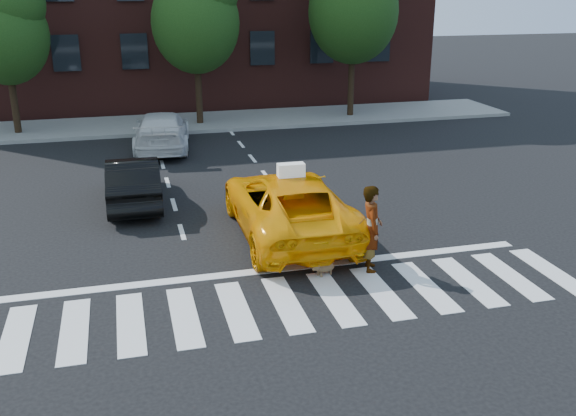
{
  "coord_description": "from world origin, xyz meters",
  "views": [
    {
      "loc": [
        -2.84,
        -10.93,
        6.0
      ],
      "look_at": [
        0.69,
        2.48,
        1.1
      ],
      "focal_mm": 40.0,
      "sensor_mm": 36.0,
      "label": 1
    }
  ],
  "objects": [
    {
      "name": "ground",
      "position": [
        0.0,
        0.0,
        0.0
      ],
      "size": [
        120.0,
        120.0,
        0.0
      ],
      "primitive_type": "plane",
      "color": "black",
      "rests_on": "ground"
    },
    {
      "name": "crosswalk",
      "position": [
        0.0,
        0.0,
        0.01
      ],
      "size": [
        13.0,
        2.4,
        0.01
      ],
      "primitive_type": "cube",
      "color": "silver",
      "rests_on": "ground"
    },
    {
      "name": "stop_line",
      "position": [
        0.0,
        1.6,
        0.01
      ],
      "size": [
        12.0,
        0.3,
        0.01
      ],
      "primitive_type": "cube",
      "color": "silver",
      "rests_on": "ground"
    },
    {
      "name": "sidewalk_far",
      "position": [
        0.0,
        17.5,
        0.07
      ],
      "size": [
        30.0,
        4.0,
        0.15
      ],
      "primitive_type": "cube",
      "color": "slate",
      "rests_on": "ground"
    },
    {
      "name": "tree_left",
      "position": [
        -6.97,
        17.0,
        4.44
      ],
      "size": [
        3.39,
        3.38,
        6.5
      ],
      "color": "black",
      "rests_on": "ground"
    },
    {
      "name": "tree_mid",
      "position": [
        0.53,
        17.0,
        4.85
      ],
      "size": [
        3.69,
        3.69,
        7.1
      ],
      "color": "black",
      "rests_on": "ground"
    },
    {
      "name": "tree_right",
      "position": [
        7.53,
        17.0,
        5.26
      ],
      "size": [
        4.0,
        4.0,
        7.7
      ],
      "color": "black",
      "rests_on": "ground"
    },
    {
      "name": "taxi",
      "position": [
        1.01,
        3.61,
        0.78
      ],
      "size": [
        2.68,
        5.67,
        1.57
      ],
      "primitive_type": "imported",
      "rotation": [
        0.0,
        0.0,
        3.13
      ],
      "color": "#FFA205",
      "rests_on": "ground"
    },
    {
      "name": "black_sedan",
      "position": [
        -2.67,
        7.0,
        0.68
      ],
      "size": [
        1.48,
        4.13,
        1.36
      ],
      "primitive_type": "imported",
      "rotation": [
        0.0,
        0.0,
        3.13
      ],
      "color": "black",
      "rests_on": "ground"
    },
    {
      "name": "white_suv",
      "position": [
        -1.4,
        13.25,
        0.71
      ],
      "size": [
        2.52,
        5.06,
        1.41
      ],
      "primitive_type": "imported",
      "rotation": [
        0.0,
        0.0,
        3.03
      ],
      "color": "silver",
      "rests_on": "ground"
    },
    {
      "name": "woman",
      "position": [
        2.19,
        1.1,
        0.97
      ],
      "size": [
        0.61,
        0.79,
        1.93
      ],
      "primitive_type": "imported",
      "rotation": [
        0.0,
        0.0,
        1.34
      ],
      "color": "#999999",
      "rests_on": "ground"
    },
    {
      "name": "dog",
      "position": [
        1.09,
        1.05,
        0.21
      ],
      "size": [
        0.6,
        0.41,
        0.36
      ],
      "rotation": [
        0.0,
        0.0,
        0.4
      ],
      "color": "brown",
      "rests_on": "ground"
    },
    {
      "name": "taxi_sign",
      "position": [
        1.01,
        3.41,
        1.73
      ],
      "size": [
        0.65,
        0.29,
        0.32
      ],
      "primitive_type": "cube",
      "rotation": [
        0.0,
        0.0,
        3.13
      ],
      "color": "white",
      "rests_on": "taxi"
    }
  ]
}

